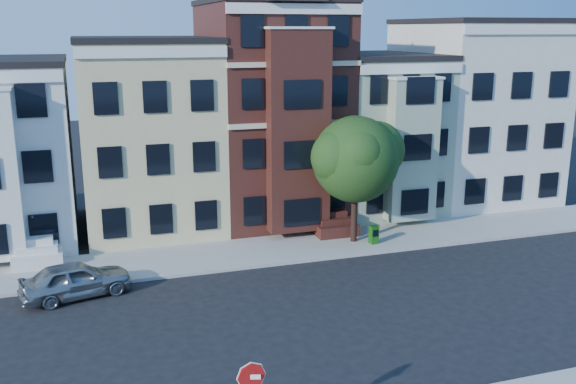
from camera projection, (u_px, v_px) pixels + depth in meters
name	position (u px, v px, depth m)	size (l,w,h in m)	color
ground	(377.00, 312.00, 24.93)	(120.00, 120.00, 0.00)	black
far_sidewalk	(308.00, 246.00, 32.28)	(60.00, 4.00, 0.15)	#9E9B93
house_yellow	(148.00, 136.00, 34.96)	(7.00, 9.00, 10.00)	beige
house_brown	(270.00, 113.00, 36.81)	(7.00, 9.00, 12.00)	#3E1A14
house_green	(373.00, 133.00, 39.12)	(6.00, 9.00, 9.00)	#96A78C
house_cream	(473.00, 113.00, 40.97)	(8.00, 9.00, 11.00)	silver
street_tree	(355.00, 165.00, 31.88)	(6.82, 6.82, 7.94)	#2C501E
parked_car	(76.00, 280.00, 26.22)	(1.77, 4.41, 1.50)	#9A9EA1
newspaper_box	(374.00, 235.00, 32.37)	(0.42, 0.37, 0.92)	#185D14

